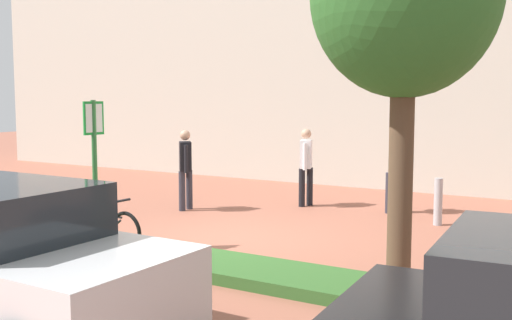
{
  "coord_description": "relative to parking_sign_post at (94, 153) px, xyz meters",
  "views": [
    {
      "loc": [
        5.86,
        -8.62,
        2.45
      ],
      "look_at": [
        -0.46,
        1.92,
        1.18
      ],
      "focal_mm": 43.88,
      "sensor_mm": 36.0,
      "label": 1
    }
  ],
  "objects": [
    {
      "name": "ground_plane",
      "position": [
        1.29,
        1.59,
        -1.56
      ],
      "size": [
        60.0,
        60.0,
        0.0
      ],
      "primitive_type": "plane",
      "color": "#9E5B47"
    },
    {
      "name": "person_shirt_white",
      "position": [
        1.05,
        5.31,
        -0.57
      ],
      "size": [
        0.37,
        0.58,
        1.72
      ],
      "color": "black",
      "rests_on": "ground"
    },
    {
      "name": "bike_at_sign",
      "position": [
        0.0,
        0.16,
        -1.21
      ],
      "size": [
        1.68,
        0.42,
        0.86
      ],
      "color": "black",
      "rests_on": "ground"
    },
    {
      "name": "parking_sign_post",
      "position": [
        0.0,
        0.0,
        0.0
      ],
      "size": [
        0.09,
        0.36,
        2.38
      ],
      "color": "#2D7238",
      "rests_on": "ground"
    },
    {
      "name": "person_casual_tan",
      "position": [
        3.02,
        5.57,
        -0.57
      ],
      "size": [
        0.37,
        0.57,
        1.72
      ],
      "color": "#2D2D38",
      "rests_on": "ground"
    },
    {
      "name": "planter_strip",
      "position": [
        1.48,
        0.0,
        -1.48
      ],
      "size": [
        7.0,
        1.1,
        0.16
      ],
      "primitive_type": "cube",
      "color": "#336028",
      "rests_on": "ground"
    },
    {
      "name": "person_suited_navy",
      "position": [
        -0.94,
        3.55,
        -0.57
      ],
      "size": [
        0.44,
        0.48,
        1.72
      ],
      "color": "#2D2D38",
      "rests_on": "ground"
    },
    {
      "name": "bollard_steel",
      "position": [
        4.12,
        4.74,
        -1.11
      ],
      "size": [
        0.16,
        0.16,
        0.9
      ],
      "primitive_type": "cylinder",
      "color": "#ADADB2",
      "rests_on": "ground"
    }
  ]
}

